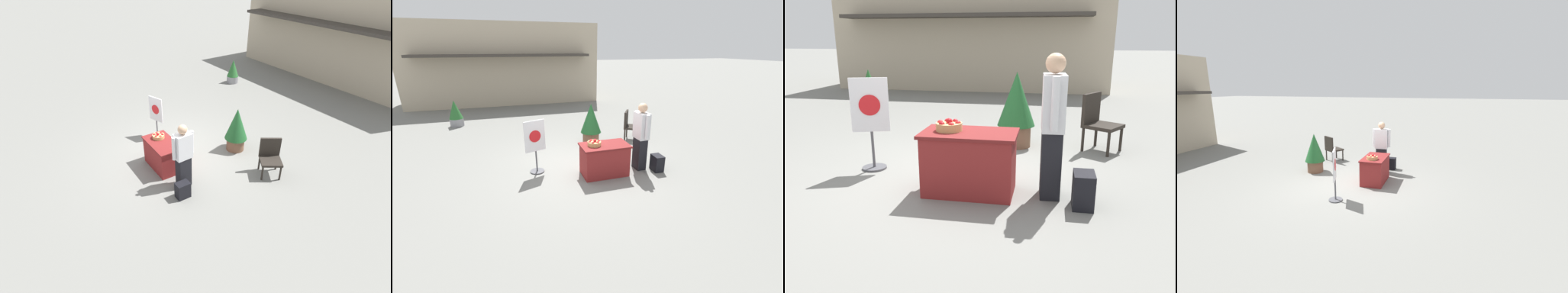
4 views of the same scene
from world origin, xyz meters
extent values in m
plane|color=slate|center=(0.00, 0.00, 0.00)|extent=(120.00, 120.00, 0.00)
cube|color=#B7A88E|center=(-1.69, 10.90, 2.13)|extent=(10.14, 4.43, 4.26)
cube|color=#38332D|center=(-1.69, 8.24, 2.64)|extent=(8.62, 0.90, 0.12)
cube|color=maroon|center=(0.39, -0.58, 0.38)|extent=(1.11, 0.65, 0.75)
cube|color=maroon|center=(0.39, -0.58, 0.77)|extent=(1.18, 0.69, 0.04)
cylinder|color=tan|center=(0.13, -0.56, 0.84)|extent=(0.33, 0.33, 0.10)
sphere|color=red|center=(0.24, -0.55, 0.88)|extent=(0.08, 0.08, 0.08)
sphere|color=#A30F14|center=(0.18, -0.46, 0.88)|extent=(0.08, 0.08, 0.08)
sphere|color=red|center=(0.08, -0.46, 0.88)|extent=(0.08, 0.08, 0.08)
sphere|color=red|center=(0.01, -0.55, 0.88)|extent=(0.08, 0.08, 0.08)
sphere|color=#A30F14|center=(0.06, -0.65, 0.88)|extent=(0.08, 0.08, 0.08)
sphere|color=red|center=(0.18, -0.66, 0.88)|extent=(0.08, 0.08, 0.08)
sphere|color=red|center=(0.13, -0.58, 0.92)|extent=(0.08, 0.08, 0.08)
cube|color=black|center=(1.39, -0.53, 0.42)|extent=(0.26, 0.35, 0.84)
cube|color=silver|center=(1.39, -0.53, 1.18)|extent=(0.28, 0.43, 0.66)
sphere|color=tan|center=(1.39, -0.53, 1.63)|extent=(0.23, 0.23, 0.23)
cylinder|color=silver|center=(1.41, -0.79, 1.20)|extent=(0.09, 0.09, 0.61)
cylinder|color=silver|center=(1.38, -0.27, 1.20)|extent=(0.09, 0.09, 0.61)
cube|color=black|center=(1.78, -0.79, 0.21)|extent=(0.24, 0.34, 0.42)
cylinder|color=#4C4C51|center=(-1.22, 0.04, 0.01)|extent=(0.36, 0.36, 0.03)
cylinder|color=#4C4C51|center=(-1.22, 0.04, 0.31)|extent=(0.04, 0.04, 0.55)
cube|color=silver|center=(-1.22, 0.04, 0.97)|extent=(0.52, 0.21, 0.79)
cylinder|color=red|center=(-1.21, 0.03, 0.97)|extent=(0.29, 0.11, 0.30)
cylinder|color=#28231E|center=(2.59, 1.70, 0.21)|extent=(0.05, 0.05, 0.42)
cylinder|color=#28231E|center=(2.33, 1.30, 0.21)|extent=(0.05, 0.05, 0.42)
cylinder|color=#28231E|center=(2.20, 1.96, 0.21)|extent=(0.05, 0.05, 0.42)
cylinder|color=#28231E|center=(1.94, 1.56, 0.21)|extent=(0.05, 0.05, 0.42)
cube|color=#28231E|center=(2.27, 1.63, 0.45)|extent=(0.76, 0.76, 0.06)
cube|color=#28231E|center=(2.06, 1.76, 0.74)|extent=(0.35, 0.49, 0.52)
cylinder|color=gray|center=(-3.83, 5.27, 0.15)|extent=(0.52, 0.52, 0.31)
cone|color=#28662D|center=(-3.83, 5.27, 0.68)|extent=(0.53, 0.53, 0.74)
cylinder|color=brown|center=(0.76, 1.68, 0.20)|extent=(0.54, 0.54, 0.39)
cone|color=#1E5628|center=(0.76, 1.68, 0.87)|extent=(0.67, 0.67, 0.95)
camera|label=1|loc=(6.73, -3.63, 5.04)|focal=28.00mm
camera|label=2|loc=(-1.77, -6.16, 3.02)|focal=24.00mm
camera|label=3|loc=(1.35, -5.03, 1.91)|focal=35.00mm
camera|label=4|loc=(-7.04, -2.64, 2.91)|focal=24.00mm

